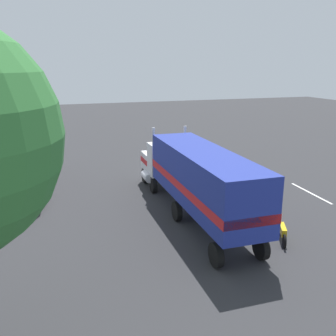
% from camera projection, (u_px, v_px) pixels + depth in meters
% --- Properties ---
extents(ground_plane, '(120.00, 120.00, 0.00)m').
position_uv_depth(ground_plane, '(166.00, 184.00, 27.61)').
color(ground_plane, '#2D2D30').
extents(lane_stripe_near, '(4.40, 0.30, 0.01)m').
position_uv_depth(lane_stripe_near, '(214.00, 182.00, 27.88)').
color(lane_stripe_near, silver).
rests_on(lane_stripe_near, ground_plane).
extents(lane_stripe_mid, '(4.40, 0.27, 0.01)m').
position_uv_depth(lane_stripe_mid, '(244.00, 175.00, 29.74)').
color(lane_stripe_mid, silver).
rests_on(lane_stripe_mid, ground_plane).
extents(lane_stripe_far, '(4.40, 0.42, 0.01)m').
position_uv_depth(lane_stripe_far, '(311.00, 193.00, 25.57)').
color(lane_stripe_far, silver).
rests_on(lane_stripe_far, ground_plane).
extents(semi_truck, '(14.23, 2.95, 4.50)m').
position_uv_depth(semi_truck, '(195.00, 175.00, 20.90)').
color(semi_truck, silver).
rests_on(semi_truck, ground_plane).
extents(person_bystander, '(0.36, 0.47, 1.63)m').
position_uv_depth(person_bystander, '(242.00, 199.00, 21.92)').
color(person_bystander, black).
rests_on(person_bystander, ground_plane).
extents(parked_bus, '(11.16, 3.37, 3.40)m').
position_uv_depth(parked_bus, '(26.00, 159.00, 26.21)').
color(parked_bus, silver).
rests_on(parked_bus, ground_plane).
extents(motorcycle, '(1.92, 1.06, 1.12)m').
position_uv_depth(motorcycle, '(282.00, 232.00, 18.56)').
color(motorcycle, black).
rests_on(motorcycle, ground_plane).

